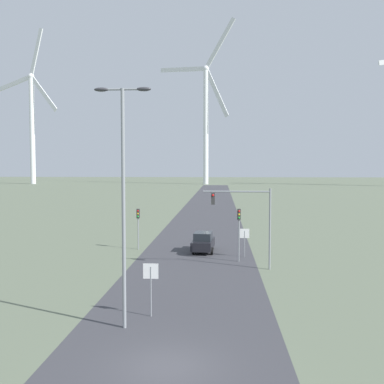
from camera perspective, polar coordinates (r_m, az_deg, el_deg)
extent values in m
plane|color=#5B6651|center=(19.01, -3.25, -21.24)|extent=(600.00, 600.00, 0.00)
cube|color=#38383D|center=(65.67, 1.79, -3.58)|extent=(10.00, 240.00, 0.01)
cylinder|color=gray|center=(21.86, -8.69, -2.25)|extent=(0.18, 0.18, 11.58)
cylinder|color=gray|center=(22.06, -8.82, 12.76)|extent=(2.04, 0.10, 0.10)
ellipsoid|color=#333338|center=(22.29, -11.45, 12.63)|extent=(0.70, 0.32, 0.20)
ellipsoid|color=#333338|center=(21.86, -6.14, 12.86)|extent=(0.70, 0.32, 0.20)
cylinder|color=gray|center=(24.18, -5.24, -12.48)|extent=(0.07, 0.07, 2.64)
cube|color=white|center=(23.89, -5.26, -9.97)|extent=(0.81, 0.01, 0.81)
cube|color=red|center=(23.91, -5.26, -9.96)|extent=(0.76, 0.02, 0.76)
cylinder|color=gray|center=(39.40, 6.69, -6.56)|extent=(0.07, 0.07, 2.30)
cube|color=white|center=(39.23, 6.70, -5.24)|extent=(0.81, 0.01, 0.81)
cube|color=red|center=(39.25, 6.69, -5.24)|extent=(0.76, 0.02, 0.76)
cylinder|color=gray|center=(42.92, -6.84, -4.70)|extent=(0.11, 0.11, 3.86)
cube|color=#2D2D2D|center=(42.73, -6.86, -2.73)|extent=(0.28, 0.24, 0.90)
sphere|color=red|center=(42.57, -6.89, -2.39)|extent=(0.16, 0.16, 0.16)
sphere|color=gold|center=(42.60, -6.89, -2.75)|extent=(0.16, 0.16, 0.16)
sphere|color=green|center=(42.63, -6.89, -3.11)|extent=(0.16, 0.16, 0.16)
cylinder|color=gray|center=(37.36, 5.97, -5.49)|extent=(0.11, 0.11, 4.38)
cube|color=#2D2D2D|center=(37.14, 5.98, -2.83)|extent=(0.28, 0.24, 0.90)
sphere|color=red|center=(36.98, 5.99, -2.44)|extent=(0.16, 0.16, 0.16)
sphere|color=gold|center=(37.00, 5.99, -2.86)|extent=(0.16, 0.16, 0.16)
sphere|color=green|center=(37.03, 5.99, -3.27)|extent=(0.16, 0.16, 0.16)
cylinder|color=gray|center=(34.75, 9.86, -4.66)|extent=(0.14, 0.14, 6.20)
cylinder|color=gray|center=(34.29, 5.67, 0.05)|extent=(5.10, 0.12, 0.12)
cube|color=#2D2D2D|center=(34.31, 2.68, -0.85)|extent=(0.28, 0.24, 0.90)
sphere|color=red|center=(34.15, 2.68, -0.42)|extent=(0.18, 0.18, 0.18)
cube|color=black|center=(41.57, 1.42, -6.61)|extent=(2.11, 4.23, 0.80)
cube|color=#1E2328|center=(41.29, 1.41, -5.62)|extent=(1.72, 2.21, 0.70)
cylinder|color=black|center=(42.92, 0.37, -6.83)|extent=(0.22, 0.66, 0.66)
cylinder|color=black|center=(42.86, 2.60, -6.85)|extent=(0.22, 0.66, 0.66)
cylinder|color=black|center=(40.43, 0.17, -7.47)|extent=(0.22, 0.66, 0.66)
cylinder|color=black|center=(40.36, 2.53, -7.49)|extent=(0.22, 0.66, 0.66)
cylinder|color=silver|center=(210.55, -19.63, 7.37)|extent=(2.20, 2.20, 46.92)
sphere|color=silver|center=(213.57, -19.75, 13.66)|extent=(2.60, 2.60, 2.60)
cube|color=silver|center=(220.69, -21.66, 12.70)|extent=(18.60, 8.19, 5.92)
cube|color=silver|center=(207.26, -18.31, 11.79)|extent=(13.78, 6.17, 16.09)
cube|color=silver|center=(213.36, -19.17, 16.47)|extent=(7.48, 3.52, 19.60)
cylinder|color=silver|center=(195.32, 1.77, 8.28)|extent=(2.20, 2.20, 49.52)
sphere|color=silver|center=(198.99, 1.79, 15.40)|extent=(2.60, 2.60, 2.60)
cube|color=silver|center=(204.91, -1.24, 15.29)|extent=(20.41, 10.44, 3.43)
cube|color=silver|center=(194.67, 3.16, 12.47)|extent=(10.44, 5.50, 20.99)
cube|color=silver|center=(198.31, 3.58, 18.36)|extent=(12.86, 6.70, 19.58)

